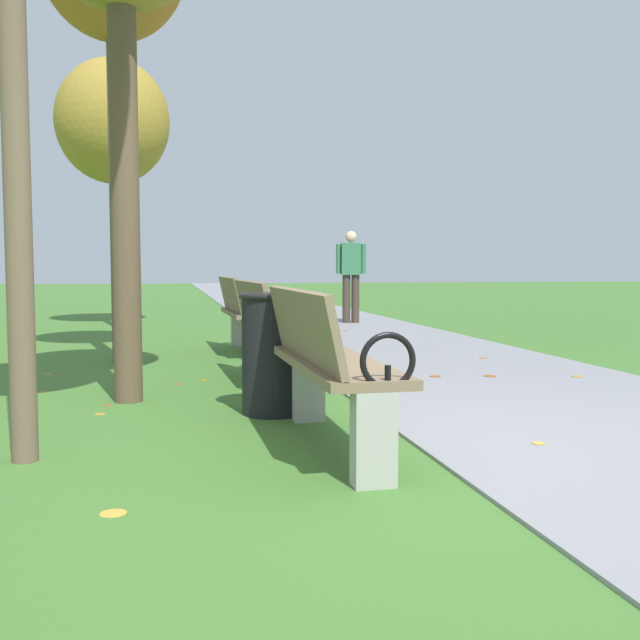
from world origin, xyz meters
TOP-DOWN VIEW (x-y plane):
  - ground_plane at (0.00, 0.00)m, footprint 80.00×80.00m
  - paved_walkway at (1.43, 18.00)m, footprint 2.87×44.00m
  - park_bench_1 at (-0.50, 0.14)m, footprint 0.50×1.61m
  - park_bench_2 at (-0.50, 2.45)m, footprint 0.53×1.62m
  - park_bench_3 at (-0.50, 4.77)m, footprint 0.52×1.61m
  - tree_4 at (-2.21, 8.99)m, footprint 1.86×1.86m
  - pedestrian_walking at (1.83, 8.78)m, footprint 0.52×0.27m
  - trash_bin at (-0.65, 1.18)m, footprint 0.48×0.48m
  - scattered_leaves at (0.20, 2.84)m, footprint 5.10×8.17m

SIDE VIEW (x-z plane):
  - ground_plane at x=0.00m, z-range 0.00..0.00m
  - paved_walkway at x=1.43m, z-range 0.00..0.02m
  - scattered_leaves at x=0.20m, z-range 0.00..0.03m
  - trash_bin at x=-0.65m, z-range 0.00..0.84m
  - park_bench_1 at x=-0.50m, z-range 0.04..0.93m
  - park_bench_2 at x=-0.50m, z-range 0.04..0.93m
  - park_bench_3 at x=-0.50m, z-range 0.04..0.93m
  - pedestrian_walking at x=1.83m, z-range 0.12..1.74m
  - tree_4 at x=-2.21m, z-range 1.19..5.63m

